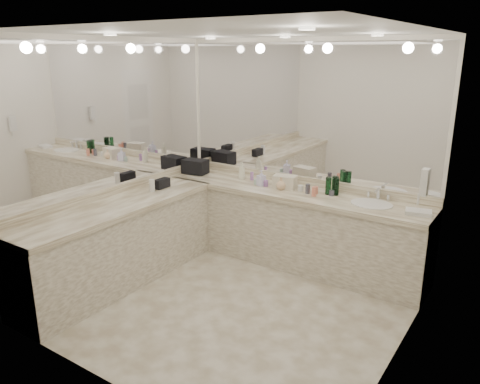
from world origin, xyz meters
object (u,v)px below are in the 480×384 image
Objects in this scene: hand_towel at (418,212)px; soap_bottle_b at (261,178)px; sink at (372,205)px; black_toiletry_bag at (195,167)px; wall_phone at (425,182)px; cream_cosmetic_case at (285,182)px; soap_bottle_c at (281,183)px; soap_bottle_a at (242,171)px.

soap_bottle_b is (-1.83, 0.02, 0.07)m from hand_towel.
sink is 1.39× the size of black_toiletry_bag.
black_toiletry_bag is (-2.35, -0.03, 0.10)m from sink.
wall_phone reaches higher than hand_towel.
cream_cosmetic_case is at bearing 2.65° from black_toiletry_bag.
soap_bottle_b is 0.28m from soap_bottle_c.
soap_bottle_a is 1.48× the size of soap_bottle_c.
soap_bottle_a is 0.65m from soap_bottle_c.
hand_towel is 1.66× the size of soap_bottle_c.
soap_bottle_b is at bearing -178.00° from cream_cosmetic_case.
soap_bottle_a reaches higher than soap_bottle_b.
wall_phone is 2.40m from soap_bottle_a.
black_toiletry_bag is at bearing 179.52° from hand_towel.
soap_bottle_c reaches higher than sink.
cream_cosmetic_case is (1.30, 0.06, -0.01)m from black_toiletry_bag.
soap_bottle_a is at bearing 177.03° from sink.
wall_phone is (0.61, -0.50, 0.46)m from sink.
soap_bottle_c is (-1.55, 0.00, 0.05)m from hand_towel.
cream_cosmetic_case is at bearing 162.27° from wall_phone.
black_toiletry_bag reaches higher than cream_cosmetic_case.
soap_bottle_c is at bearing -0.84° from black_toiletry_bag.
sink is at bearing -2.97° from soap_bottle_a.
hand_towel is (0.49, -0.05, 0.03)m from sink.
wall_phone reaches higher than sink.
cream_cosmetic_case is at bearing 178.32° from sink.
wall_phone is 0.91× the size of cream_cosmetic_case.
hand_towel is at bearing -3.69° from soap_bottle_a.
wall_phone is at bearing -15.17° from soap_bottle_c.
cream_cosmetic_case is 0.08m from soap_bottle_c.
soap_bottle_b is (1.01, -0.00, 0.00)m from black_toiletry_bag.
black_toiletry_bag is 1.28× the size of hand_towel.
hand_towel reaches higher than sink.
wall_phone is 3.02m from black_toiletry_bag.
soap_bottle_b reaches higher than cream_cosmetic_case.
soap_bottle_b is at bearing 166.50° from wall_phone.
cream_cosmetic_case reaches higher than sink.
soap_bottle_a reaches higher than black_toiletry_bag.
soap_bottle_c is at bearing 164.83° from wall_phone.
black_toiletry_bag is 1.01m from soap_bottle_b.
black_toiletry_bag is at bearing 171.92° from cream_cosmetic_case.
soap_bottle_b is at bearing 179.38° from hand_towel.
soap_bottle_b reaches higher than sink.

